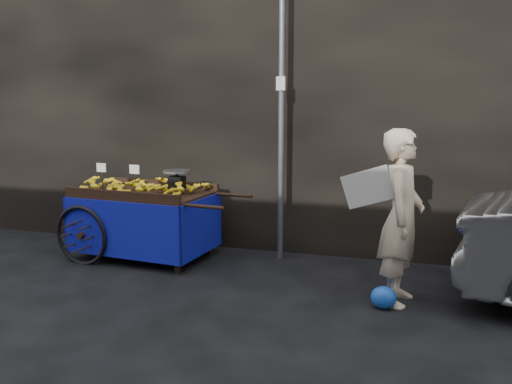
% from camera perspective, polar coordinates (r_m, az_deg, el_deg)
% --- Properties ---
extents(ground, '(80.00, 80.00, 0.00)m').
position_cam_1_polar(ground, '(5.97, -3.09, -10.80)').
color(ground, black).
rests_on(ground, ground).
extents(building_wall, '(13.50, 2.00, 5.00)m').
position_cam_1_polar(building_wall, '(8.03, 5.84, 12.51)').
color(building_wall, black).
rests_on(building_wall, ground).
extents(street_pole, '(0.12, 0.10, 4.00)m').
position_cam_1_polar(street_pole, '(6.76, 2.91, 8.94)').
color(street_pole, slate).
rests_on(street_pole, ground).
extents(banana_cart, '(2.57, 1.39, 1.35)m').
position_cam_1_polar(banana_cart, '(7.15, -13.03, -0.75)').
color(banana_cart, black).
rests_on(banana_cart, ground).
extents(vendor, '(0.92, 0.75, 1.87)m').
position_cam_1_polar(vendor, '(5.49, 16.28, -2.79)').
color(vendor, beige).
rests_on(vendor, ground).
extents(plastic_bag, '(0.27, 0.22, 0.24)m').
position_cam_1_polar(plastic_bag, '(5.49, 14.37, -11.61)').
color(plastic_bag, '#1849B4').
rests_on(plastic_bag, ground).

